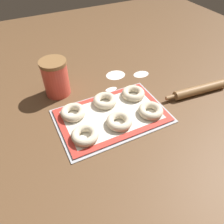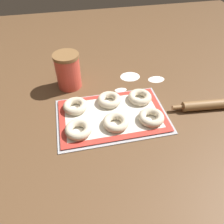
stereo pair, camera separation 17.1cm
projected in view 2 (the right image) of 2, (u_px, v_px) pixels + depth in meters
name	position (u px, v px, depth m)	size (l,w,h in m)	color
ground_plane	(115.00, 115.00, 0.98)	(2.80, 2.80, 0.00)	brown
baking_tray	(112.00, 116.00, 0.97)	(0.49, 0.32, 0.01)	#B2B5BA
baking_mat	(112.00, 115.00, 0.97)	(0.46, 0.30, 0.00)	red
bagel_front_left	(78.00, 129.00, 0.88)	(0.11, 0.11, 0.03)	beige
bagel_front_center	(116.00, 122.00, 0.91)	(0.11, 0.11, 0.03)	beige
bagel_front_right	(151.00, 117.00, 0.93)	(0.11, 0.11, 0.03)	beige
bagel_back_left	(75.00, 106.00, 0.99)	(0.11, 0.11, 0.03)	beige
bagel_back_center	(109.00, 100.00, 1.02)	(0.11, 0.11, 0.03)	beige
bagel_back_right	(140.00, 97.00, 1.03)	(0.11, 0.11, 0.03)	beige
flour_canister	(68.00, 71.00, 1.08)	(0.13, 0.13, 0.18)	#DB4C3D
rolling_pin	(213.00, 104.00, 1.00)	(0.39, 0.07, 0.04)	olive
flour_patch_near	(121.00, 90.00, 1.12)	(0.06, 0.03, 0.00)	white
flour_patch_far	(156.00, 79.00, 1.18)	(0.09, 0.06, 0.00)	white
flour_patch_side	(130.00, 76.00, 1.20)	(0.11, 0.09, 0.00)	white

